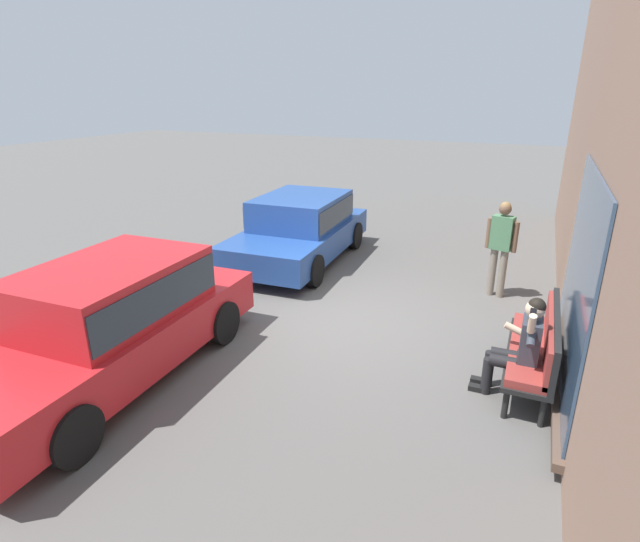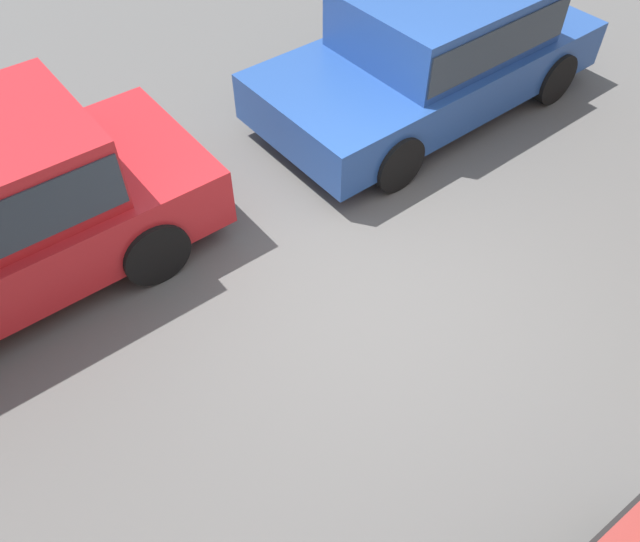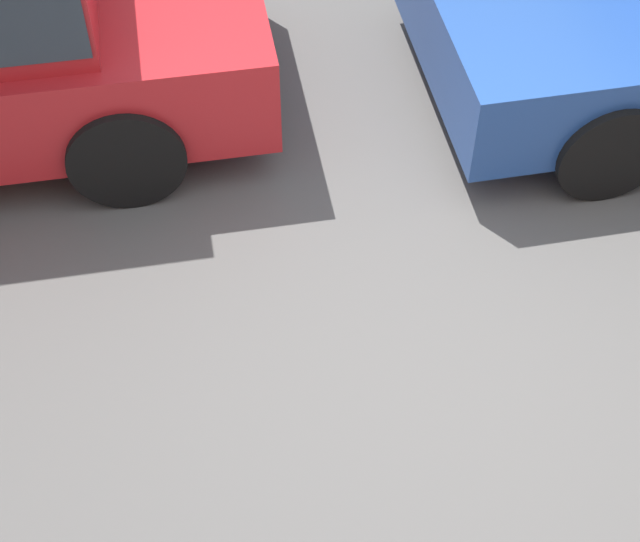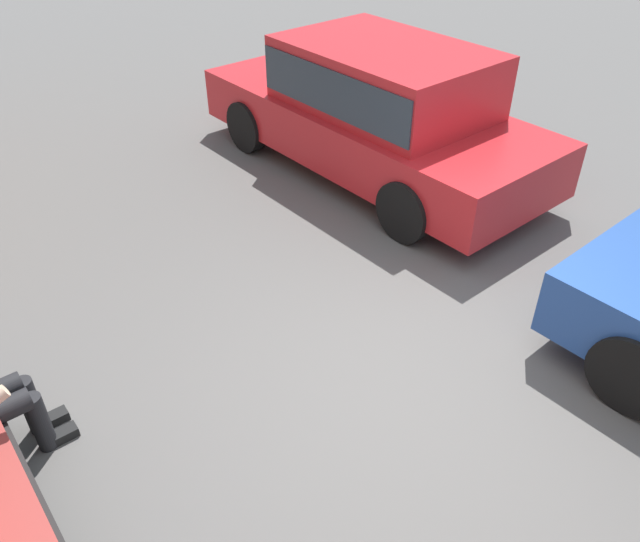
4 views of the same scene
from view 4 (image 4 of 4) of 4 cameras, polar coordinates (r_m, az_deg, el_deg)
name	(u,v)px [view 4 (image 4 of 4)]	position (r m, az deg, el deg)	size (l,w,h in m)	color
ground_plane	(410,380)	(4.84, 8.20, -9.85)	(60.00, 60.00, 0.00)	#565451
parked_car_mid	(377,105)	(7.34, 5.19, 14.85)	(4.45, 1.94, 1.51)	red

